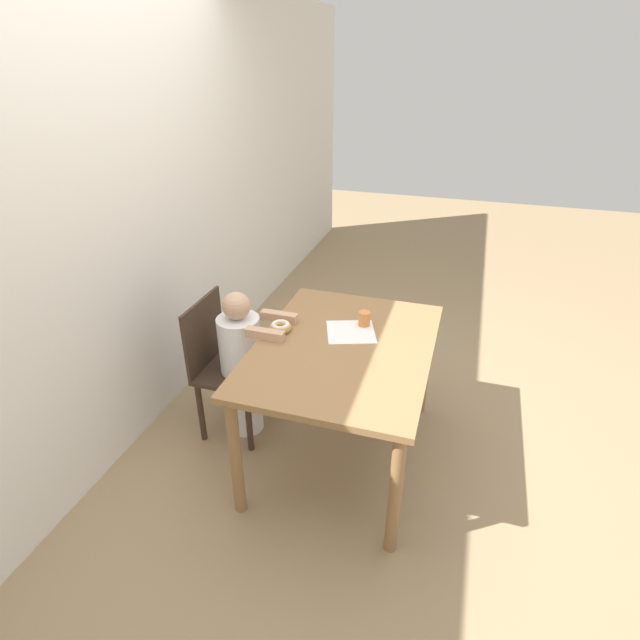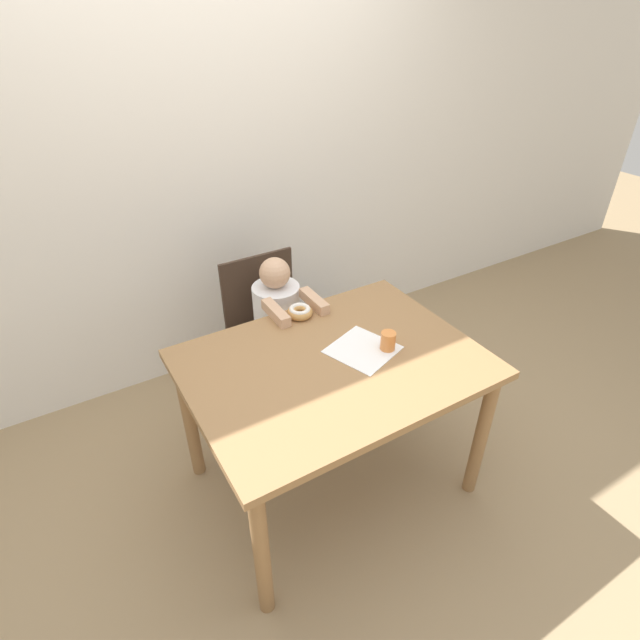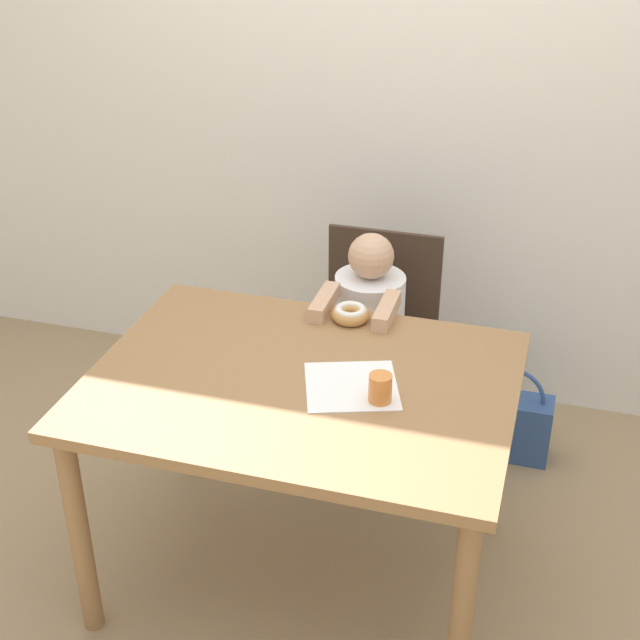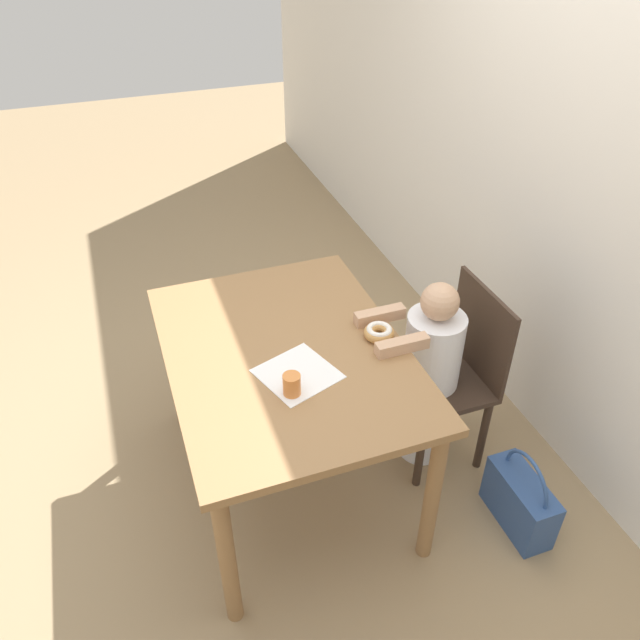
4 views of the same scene
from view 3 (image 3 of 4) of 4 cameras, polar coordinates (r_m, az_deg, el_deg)
name	(u,v)px [view 3 (image 3 of 4)]	position (r m, az deg, el deg)	size (l,w,h in m)	color
ground_plane	(304,571)	(2.98, -1.03, -15.75)	(12.00, 12.00, 0.00)	#997F5B
wall_back	(400,89)	(3.43, 5.17, 14.51)	(8.00, 0.05, 2.50)	silver
dining_table	(302,406)	(2.57, -1.16, -5.55)	(1.20, 0.89, 0.74)	olive
chair	(375,344)	(3.27, 3.54, -1.57)	(0.42, 0.38, 0.85)	#38281E
child_figure	(368,355)	(3.16, 3.07, -2.28)	(0.26, 0.43, 0.92)	white
donut	(350,313)	(2.80, 1.96, 0.44)	(0.12, 0.12, 0.05)	tan
napkin	(351,387)	(2.48, 2.00, -4.29)	(0.32, 0.32, 0.00)	white
handbag	(505,423)	(3.45, 11.76, -6.46)	(0.34, 0.14, 0.38)	#2D4C84
cup	(380,389)	(2.41, 3.87, -4.40)	(0.06, 0.06, 0.08)	orange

